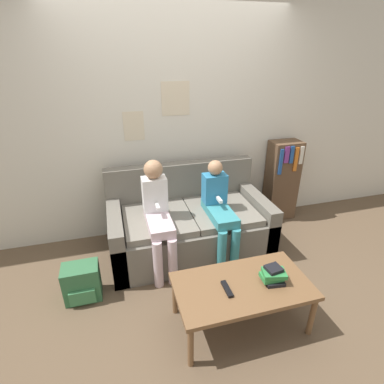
{
  "coord_description": "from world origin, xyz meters",
  "views": [
    {
      "loc": [
        -0.73,
        -2.17,
        2.06
      ],
      "look_at": [
        0.0,
        0.44,
        0.76
      ],
      "focal_mm": 28.0,
      "sensor_mm": 36.0,
      "label": 1
    }
  ],
  "objects_px": {
    "tv_remote": "(227,289)",
    "bookshelf": "(282,180)",
    "person_left": "(158,212)",
    "backpack": "(82,283)",
    "couch": "(189,225)",
    "person_right": "(219,208)",
    "coffee_table": "(242,288)"
  },
  "relations": [
    {
      "from": "person_right",
      "to": "tv_remote",
      "type": "relative_size",
      "value": 6.16
    },
    {
      "from": "tv_remote",
      "to": "bookshelf",
      "type": "distance_m",
      "value": 2.05
    },
    {
      "from": "person_left",
      "to": "backpack",
      "type": "xyz_separation_m",
      "value": [
        -0.76,
        -0.28,
        -0.46
      ]
    },
    {
      "from": "bookshelf",
      "to": "tv_remote",
      "type": "bearing_deg",
      "value": -131.73
    },
    {
      "from": "person_left",
      "to": "person_right",
      "type": "bearing_deg",
      "value": -1.45
    },
    {
      "from": "coffee_table",
      "to": "backpack",
      "type": "xyz_separation_m",
      "value": [
        -1.25,
        0.65,
        -0.2
      ]
    },
    {
      "from": "tv_remote",
      "to": "bookshelf",
      "type": "height_order",
      "value": "bookshelf"
    },
    {
      "from": "person_right",
      "to": "tv_remote",
      "type": "bearing_deg",
      "value": -106.53
    },
    {
      "from": "person_left",
      "to": "backpack",
      "type": "bearing_deg",
      "value": -159.85
    },
    {
      "from": "coffee_table",
      "to": "tv_remote",
      "type": "xyz_separation_m",
      "value": [
        -0.14,
        -0.02,
        0.05
      ]
    },
    {
      "from": "couch",
      "to": "person_right",
      "type": "bearing_deg",
      "value": -40.96
    },
    {
      "from": "couch",
      "to": "person_left",
      "type": "bearing_deg",
      "value": -149.73
    },
    {
      "from": "person_right",
      "to": "bookshelf",
      "type": "bearing_deg",
      "value": 28.78
    },
    {
      "from": "bookshelf",
      "to": "backpack",
      "type": "xyz_separation_m",
      "value": [
        -2.48,
        -0.86,
        -0.36
      ]
    },
    {
      "from": "person_left",
      "to": "person_right",
      "type": "relative_size",
      "value": 1.06
    },
    {
      "from": "coffee_table",
      "to": "tv_remote",
      "type": "bearing_deg",
      "value": -170.3
    },
    {
      "from": "coffee_table",
      "to": "person_right",
      "type": "relative_size",
      "value": 1.01
    },
    {
      "from": "person_right",
      "to": "tv_remote",
      "type": "height_order",
      "value": "person_right"
    },
    {
      "from": "person_right",
      "to": "coffee_table",
      "type": "bearing_deg",
      "value": -98.49
    },
    {
      "from": "backpack",
      "to": "coffee_table",
      "type": "bearing_deg",
      "value": -27.25
    },
    {
      "from": "person_left",
      "to": "person_right",
      "type": "xyz_separation_m",
      "value": [
        0.63,
        -0.02,
        -0.04
      ]
    },
    {
      "from": "coffee_table",
      "to": "backpack",
      "type": "relative_size",
      "value": 3.11
    },
    {
      "from": "couch",
      "to": "tv_remote",
      "type": "xyz_separation_m",
      "value": [
        -0.01,
        -1.16,
        0.13
      ]
    },
    {
      "from": "person_right",
      "to": "bookshelf",
      "type": "height_order",
      "value": "person_right"
    },
    {
      "from": "tv_remote",
      "to": "backpack",
      "type": "xyz_separation_m",
      "value": [
        -1.11,
        0.67,
        -0.25
      ]
    },
    {
      "from": "couch",
      "to": "bookshelf",
      "type": "distance_m",
      "value": 1.42
    },
    {
      "from": "tv_remote",
      "to": "bookshelf",
      "type": "relative_size",
      "value": 0.16
    },
    {
      "from": "coffee_table",
      "to": "tv_remote",
      "type": "height_order",
      "value": "tv_remote"
    },
    {
      "from": "person_right",
      "to": "tv_remote",
      "type": "xyz_separation_m",
      "value": [
        -0.28,
        -0.93,
        -0.17
      ]
    },
    {
      "from": "bookshelf",
      "to": "backpack",
      "type": "relative_size",
      "value": 3.05
    },
    {
      "from": "person_left",
      "to": "coffee_table",
      "type": "bearing_deg",
      "value": -61.74
    },
    {
      "from": "coffee_table",
      "to": "bookshelf",
      "type": "relative_size",
      "value": 1.02
    }
  ]
}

